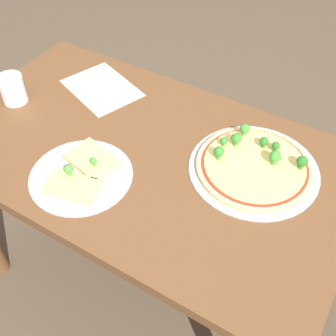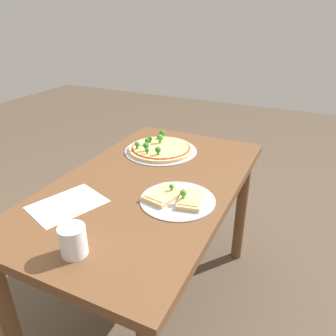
# 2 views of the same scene
# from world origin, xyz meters

# --- Properties ---
(ground_plane) EXTENTS (8.00, 8.00, 0.00)m
(ground_plane) POSITION_xyz_m (0.00, 0.00, 0.00)
(ground_plane) COLOR brown
(dining_table) EXTENTS (1.21, 0.70, 0.72)m
(dining_table) POSITION_xyz_m (0.00, 0.00, 0.61)
(dining_table) COLOR brown
(dining_table) RESTS_ON ground_plane
(pizza_tray_whole) EXTENTS (0.36, 0.36, 0.07)m
(pizza_tray_whole) POSITION_xyz_m (0.31, 0.10, 0.73)
(pizza_tray_whole) COLOR #A3A3A8
(pizza_tray_whole) RESTS_ON dining_table
(pizza_tray_slice) EXTENTS (0.28, 0.28, 0.06)m
(pizza_tray_slice) POSITION_xyz_m (-0.08, -0.17, 0.73)
(pizza_tray_slice) COLOR #A3A3A8
(pizza_tray_slice) RESTS_ON dining_table
(drinking_cup) EXTENTS (0.08, 0.08, 0.09)m
(drinking_cup) POSITION_xyz_m (-0.48, -0.02, 0.76)
(drinking_cup) COLOR white
(drinking_cup) RESTS_ON dining_table
(paper_menu) EXTENTS (0.30, 0.26, 0.00)m
(paper_menu) POSITION_xyz_m (-0.28, 0.18, 0.72)
(paper_menu) COLOR white
(paper_menu) RESTS_ON dining_table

